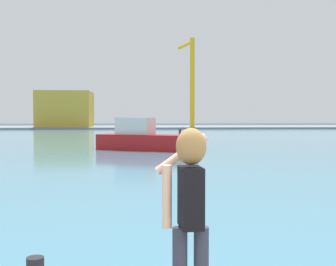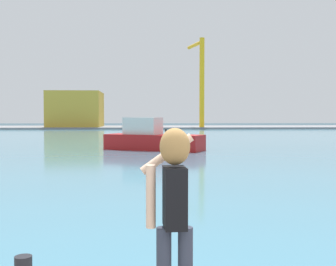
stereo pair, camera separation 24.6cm
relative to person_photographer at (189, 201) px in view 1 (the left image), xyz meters
name	(u,v)px [view 1 (the left image)]	position (x,y,z in m)	size (l,w,h in m)	color
ground_plane	(141,137)	(0.60, 49.03, -1.73)	(220.00, 220.00, 0.00)	#334751
harbor_water	(140,136)	(0.60, 51.03, -1.72)	(140.00, 100.00, 0.02)	teal
far_shore_dock	(136,127)	(0.60, 91.03, -1.54)	(140.00, 20.00, 0.36)	gray
person_photographer	(189,201)	(0.00, 0.00, 0.00)	(0.53, 0.55, 1.74)	#2D3342
boat_moored	(144,139)	(0.42, 28.34, -0.86)	(7.60, 5.36, 2.42)	#B21919
warehouse_left	(66,109)	(-14.23, 89.00, 2.31)	(10.76, 12.18, 7.34)	gold
port_crane	(191,76)	(11.68, 84.21, 9.12)	(2.67, 8.41, 18.02)	yellow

